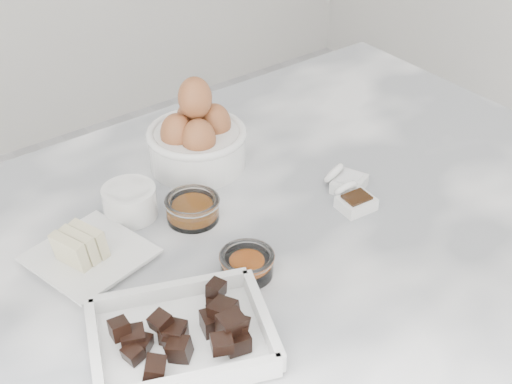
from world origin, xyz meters
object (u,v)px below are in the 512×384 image
egg_bowl (197,138)px  zest_bowl (247,263)px  butter_plate (88,251)px  salt_spoon (345,181)px  chocolate_dish (181,333)px  honey_bowl (192,208)px  vanilla_spoon (354,199)px  sugar_ramekin (130,201)px

egg_bowl → zest_bowl: egg_bowl is taller
butter_plate → zest_bowl: bearing=-43.2°
salt_spoon → butter_plate: bearing=168.7°
chocolate_dish → salt_spoon: 0.40m
honey_bowl → vanilla_spoon: vanilla_spoon is taller
chocolate_dish → butter_plate: butter_plate is taller
butter_plate → sugar_ramekin: bearing=31.4°
chocolate_dish → butter_plate: size_ratio=1.51×
sugar_ramekin → salt_spoon: sugar_ramekin is taller
zest_bowl → salt_spoon: (0.24, 0.07, -0.00)m
chocolate_dish → egg_bowl: egg_bowl is taller
egg_bowl → vanilla_spoon: 0.27m
sugar_ramekin → vanilla_spoon: size_ratio=1.18×
egg_bowl → zest_bowl: (-0.10, -0.27, -0.03)m
honey_bowl → zest_bowl: size_ratio=1.09×
butter_plate → egg_bowl: egg_bowl is taller
vanilla_spoon → salt_spoon: bearing=61.5°
egg_bowl → chocolate_dish: bearing=-126.1°
sugar_ramekin → egg_bowl: size_ratio=0.49×
vanilla_spoon → sugar_ramekin: bearing=146.6°
honey_bowl → zest_bowl: bearing=-93.5°
chocolate_dish → salt_spoon: chocolate_dish is taller
butter_plate → honey_bowl: butter_plate is taller
egg_bowl → sugar_ramekin: bearing=-160.0°
chocolate_dish → vanilla_spoon: chocolate_dish is taller
butter_plate → vanilla_spoon: bearing=-18.2°
zest_bowl → chocolate_dish: bearing=-157.2°
chocolate_dish → vanilla_spoon: 0.37m
egg_bowl → butter_plate: bearing=-155.4°
chocolate_dish → honey_bowl: (0.15, 0.21, -0.00)m
honey_bowl → salt_spoon: size_ratio=1.05×
egg_bowl → vanilla_spoon: (0.12, -0.24, -0.04)m
butter_plate → sugar_ramekin: 0.12m
egg_bowl → zest_bowl: size_ratio=2.17×
zest_bowl → vanilla_spoon: bearing=6.5°
sugar_ramekin → honey_bowl: bearing=-42.1°
sugar_ramekin → honey_bowl: sugar_ramekin is taller
chocolate_dish → honey_bowl: size_ratio=3.13×
chocolate_dish → egg_bowl: (0.24, 0.33, 0.03)m
sugar_ramekin → salt_spoon: 0.33m
salt_spoon → egg_bowl: bearing=126.5°
zest_bowl → vanilla_spoon: size_ratio=1.12×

